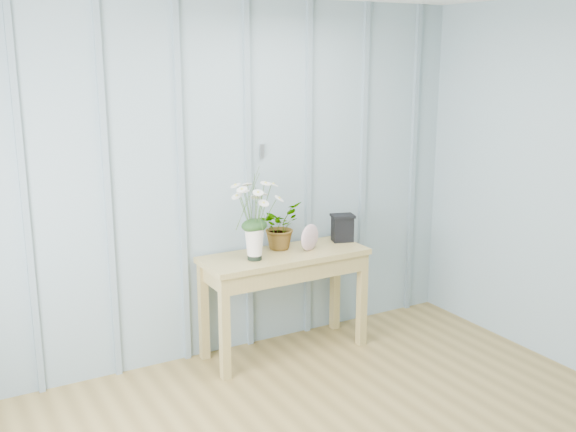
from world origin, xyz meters
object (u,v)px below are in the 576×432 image
sideboard (285,268)px  felt_disc_vessel (310,237)px  daisy_vase (254,204)px  carved_box (342,228)px

sideboard → felt_disc_vessel: (0.19, -0.03, 0.21)m
sideboard → daisy_vase: size_ratio=1.93×
daisy_vase → felt_disc_vessel: bearing=0.7°
carved_box → felt_disc_vessel: bearing=-165.5°
felt_disc_vessel → carved_box: bearing=-6.9°
felt_disc_vessel → carved_box: size_ratio=0.94×
daisy_vase → carved_box: daisy_vase is taller
carved_box → daisy_vase: bearing=-173.2°
sideboard → daisy_vase: 0.57m
sideboard → carved_box: size_ratio=5.86×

